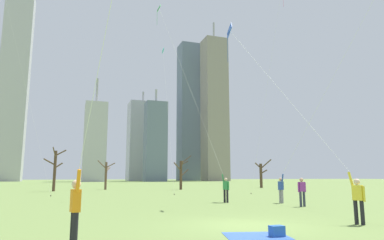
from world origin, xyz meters
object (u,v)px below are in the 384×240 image
(bystander_watching_nearby, at_px, (302,191))
(bare_tree_rightmost, at_px, (55,168))
(kite_flyer_foreground_left_white, at_px, (298,154))
(distant_kite_high_overhead_pink, at_px, (279,10))
(bare_tree_center, at_px, (106,174))
(bare_tree_left_of_center, at_px, (261,174))
(distant_kite_low_near_trees_teal, at_px, (164,64))
(kite_flyer_far_back_green, at_px, (215,160))
(kite_flyer_midfield_center_orange, at_px, (95,106))
(picnic_spot, at_px, (268,233))
(kite_flyer_midfield_left_blue, at_px, (324,153))
(bare_tree_right_of_center, at_px, (181,173))

(bystander_watching_nearby, relative_size, bare_tree_rightmost, 0.32)
(kite_flyer_foreground_left_white, distance_m, bare_tree_rightmost, 29.69)
(distant_kite_high_overhead_pink, relative_size, bare_tree_center, 4.87)
(kite_flyer_foreground_left_white, bearing_deg, bare_tree_left_of_center, 63.94)
(distant_kite_low_near_trees_teal, bearing_deg, bystander_watching_nearby, -81.96)
(distant_kite_high_overhead_pink, bearing_deg, kite_flyer_far_back_green, -159.37)
(distant_kite_low_near_trees_teal, bearing_deg, kite_flyer_midfield_center_orange, -107.03)
(kite_flyer_far_back_green, height_order, bare_tree_left_of_center, kite_flyer_far_back_green)
(kite_flyer_midfield_center_orange, relative_size, picnic_spot, 7.51)
(kite_flyer_foreground_left_white, relative_size, distant_kite_high_overhead_pink, 1.05)
(bare_tree_rightmost, height_order, bare_tree_left_of_center, bare_tree_rightmost)
(kite_flyer_midfield_left_blue, relative_size, bare_tree_rightmost, 2.26)
(kite_flyer_foreground_left_white, relative_size, distant_kite_low_near_trees_teal, 1.15)
(bystander_watching_nearby, relative_size, picnic_spot, 0.78)
(kite_flyer_midfield_center_orange, relative_size, kite_flyer_far_back_green, 0.94)
(distant_kite_low_near_trees_teal, xyz_separation_m, bare_tree_left_of_center, (17.92, 9.16, -12.71))
(kite_flyer_far_back_green, relative_size, bare_tree_left_of_center, 3.85)
(kite_flyer_midfield_center_orange, relative_size, bare_tree_left_of_center, 3.61)
(distant_kite_high_overhead_pink, height_order, bare_tree_center, distant_kite_high_overhead_pink)
(bystander_watching_nearby, relative_size, distant_kite_high_overhead_pink, 0.09)
(kite_flyer_far_back_green, relative_size, distant_kite_high_overhead_pink, 0.89)
(picnic_spot, height_order, bare_tree_left_of_center, bare_tree_left_of_center)
(kite_flyer_midfield_left_blue, relative_size, picnic_spot, 5.48)
(kite_flyer_foreground_left_white, distance_m, bare_tree_left_of_center, 31.90)
(distant_kite_low_near_trees_teal, distance_m, bare_tree_rightmost, 17.75)
(kite_flyer_far_back_green, relative_size, bystander_watching_nearby, 10.35)
(picnic_spot, bearing_deg, bare_tree_right_of_center, 76.78)
(bare_tree_left_of_center, bearing_deg, kite_flyer_midfield_left_blue, -116.65)
(distant_kite_low_near_trees_teal, bearing_deg, bare_tree_left_of_center, 27.08)
(distant_kite_low_near_trees_teal, height_order, bare_tree_left_of_center, distant_kite_low_near_trees_teal)
(bare_tree_center, bearing_deg, bystander_watching_nearby, -74.60)
(bystander_watching_nearby, relative_size, bare_tree_center, 0.42)
(bare_tree_right_of_center, bearing_deg, kite_flyer_foreground_left_white, -90.27)
(kite_flyer_far_back_green, xyz_separation_m, bare_tree_rightmost, (-11.24, 21.81, -0.16))
(kite_flyer_midfield_center_orange, height_order, bare_tree_right_of_center, kite_flyer_midfield_center_orange)
(kite_flyer_far_back_green, height_order, bare_tree_right_of_center, kite_flyer_far_back_green)
(kite_flyer_midfield_left_blue, bearing_deg, bystander_watching_nearby, 62.11)
(kite_flyer_far_back_green, bearing_deg, bare_tree_right_of_center, 78.84)
(kite_flyer_foreground_left_white, distance_m, picnic_spot, 12.82)
(kite_flyer_midfield_left_blue, height_order, kite_flyer_midfield_center_orange, kite_flyer_midfield_center_orange)
(bare_tree_left_of_center, bearing_deg, picnic_spot, -120.10)
(distant_kite_low_near_trees_teal, height_order, bare_tree_right_of_center, distant_kite_low_near_trees_teal)
(kite_flyer_midfield_center_orange, height_order, kite_flyer_far_back_green, kite_flyer_far_back_green)
(distant_kite_high_overhead_pink, xyz_separation_m, distant_kite_low_near_trees_teal, (-7.24, 13.10, -1.67))
(bare_tree_rightmost, relative_size, bare_tree_left_of_center, 1.16)
(kite_flyer_far_back_green, bearing_deg, kite_flyer_foreground_left_white, -40.17)
(picnic_spot, bearing_deg, distant_kite_high_overhead_pink, 54.26)
(kite_flyer_foreground_left_white, xyz_separation_m, bare_tree_left_of_center, (14.01, 28.64, -1.01))
(bystander_watching_nearby, xyz_separation_m, distant_kite_high_overhead_pink, (4.28, 7.85, 15.57))
(kite_flyer_midfield_left_blue, relative_size, kite_flyer_foreground_left_white, 0.58)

